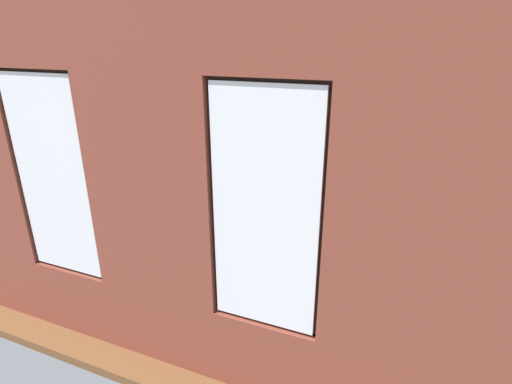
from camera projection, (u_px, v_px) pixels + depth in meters
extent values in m
cube|color=brown|center=(266.00, 240.00, 6.28)|extent=(6.61, 6.17, 0.10)
cube|color=brown|center=(446.00, 234.00, 2.49)|extent=(1.52, 0.16, 3.57)
cube|color=brown|center=(149.00, 186.00, 3.29)|extent=(1.20, 0.16, 3.57)
cube|color=brown|center=(265.00, 356.00, 3.43)|extent=(0.89, 0.16, 0.74)
cube|color=brown|center=(269.00, 2.00, 2.43)|extent=(0.89, 0.16, 0.88)
cube|color=white|center=(264.00, 216.00, 2.91)|extent=(0.83, 0.03, 1.89)
cube|color=#38281E|center=(267.00, 213.00, 2.96)|extent=(0.89, 0.04, 1.95)
cube|color=brown|center=(80.00, 299.00, 4.18)|extent=(0.89, 0.16, 0.74)
cube|color=brown|center=(24.00, 10.00, 3.18)|extent=(0.89, 0.16, 0.88)
cube|color=white|center=(53.00, 179.00, 3.65)|extent=(0.83, 0.03, 1.89)
cube|color=#38281E|center=(58.00, 177.00, 3.70)|extent=(0.89, 0.04, 1.95)
cube|color=olive|center=(166.00, 289.00, 3.77)|extent=(3.17, 0.24, 0.06)
cube|color=black|center=(153.00, 157.00, 3.29)|extent=(0.46, 0.03, 0.58)
cube|color=#389360|center=(154.00, 156.00, 3.30)|extent=(0.40, 0.01, 0.52)
cube|color=silver|center=(93.00, 113.00, 6.50)|extent=(0.10, 5.17, 3.57)
cube|color=black|center=(180.00, 292.00, 4.56)|extent=(2.03, 0.85, 0.42)
cube|color=black|center=(160.00, 277.00, 4.14)|extent=(2.03, 0.24, 0.38)
cube|color=black|center=(252.00, 287.00, 4.13)|extent=(0.22, 0.85, 0.24)
cube|color=black|center=(113.00, 253.00, 4.78)|extent=(0.22, 0.85, 0.24)
cube|color=black|center=(211.00, 278.00, 4.36)|extent=(0.73, 0.65, 0.12)
cube|color=black|center=(151.00, 263.00, 4.64)|extent=(0.73, 0.65, 0.12)
cube|color=black|center=(420.00, 282.00, 4.74)|extent=(1.01, 2.15, 0.42)
cube|color=black|center=(456.00, 257.00, 4.51)|extent=(0.40, 2.11, 0.38)
cube|color=black|center=(419.00, 226.00, 5.46)|extent=(0.86, 0.29, 0.24)
cube|color=black|center=(430.00, 308.00, 3.80)|extent=(0.86, 0.29, 0.24)
cube|color=black|center=(417.00, 241.00, 5.15)|extent=(0.68, 0.56, 0.12)
cube|color=black|center=(419.00, 262.00, 4.66)|extent=(0.68, 0.56, 0.12)
cube|color=black|center=(422.00, 289.00, 4.17)|extent=(0.68, 0.56, 0.12)
cube|color=olive|center=(275.00, 203.00, 6.45)|extent=(1.30, 0.73, 0.04)
cube|color=olive|center=(315.00, 214.00, 6.58)|extent=(0.07, 0.07, 0.41)
cube|color=olive|center=(250.00, 204.00, 7.01)|extent=(0.07, 0.07, 0.41)
cube|color=olive|center=(305.00, 230.00, 6.06)|extent=(0.07, 0.07, 0.41)
cube|color=olive|center=(235.00, 217.00, 6.48)|extent=(0.07, 0.07, 0.41)
cylinder|color=#33567F|center=(251.00, 199.00, 6.47)|extent=(0.07, 0.07, 0.08)
cylinder|color=#B7333D|center=(279.00, 202.00, 6.29)|extent=(0.08, 0.08, 0.12)
cube|color=black|center=(268.00, 198.00, 6.58)|extent=(0.18, 0.09, 0.02)
cube|color=#59595B|center=(275.00, 201.00, 6.44)|extent=(0.15, 0.16, 0.02)
cube|color=#B2B2B7|center=(299.00, 202.00, 6.42)|extent=(0.17, 0.14, 0.02)
cube|color=black|center=(106.00, 207.00, 6.66)|extent=(1.24, 0.42, 0.58)
cube|color=black|center=(104.00, 189.00, 6.54)|extent=(0.45, 0.20, 0.05)
cube|color=black|center=(103.00, 186.00, 6.52)|extent=(0.06, 0.04, 0.06)
cube|color=black|center=(100.00, 167.00, 6.41)|extent=(1.02, 0.04, 0.58)
cube|color=black|center=(101.00, 167.00, 6.42)|extent=(0.97, 0.01, 0.53)
cylinder|color=olive|center=(298.00, 193.00, 7.65)|extent=(0.51, 0.51, 0.28)
ellipsoid|color=silver|center=(298.00, 176.00, 7.53)|extent=(1.14, 1.14, 0.45)
ellipsoid|color=navy|center=(294.00, 170.00, 7.52)|extent=(0.44, 0.44, 0.18)
cylinder|color=beige|center=(438.00, 379.00, 3.48)|extent=(0.31, 0.31, 0.30)
cylinder|color=brown|center=(442.00, 360.00, 3.40)|extent=(0.05, 0.05, 0.13)
ellipsoid|color=#1E5B28|center=(448.00, 332.00, 3.30)|extent=(0.53, 0.53, 0.47)
cylinder|color=#47423D|center=(397.00, 232.00, 6.20)|extent=(0.20, 0.20, 0.21)
cylinder|color=brown|center=(399.00, 223.00, 6.14)|extent=(0.03, 0.03, 0.12)
ellipsoid|color=#286B2D|center=(401.00, 208.00, 6.05)|extent=(0.46, 0.46, 0.36)
cylinder|color=#47423D|center=(436.00, 204.00, 7.13)|extent=(0.31, 0.31, 0.30)
cylinder|color=brown|center=(439.00, 188.00, 7.02)|extent=(0.06, 0.06, 0.30)
cone|color=#337F38|center=(431.00, 163.00, 6.93)|extent=(0.53, 0.18, 0.68)
cone|color=#337F38|center=(435.00, 167.00, 6.75)|extent=(0.45, 0.56, 0.66)
cone|color=#337F38|center=(444.00, 170.00, 6.65)|extent=(0.21, 0.62, 0.62)
cone|color=#337F38|center=(459.00, 171.00, 6.71)|extent=(0.68, 0.36, 0.57)
cone|color=#337F38|center=(455.00, 165.00, 6.83)|extent=(0.57, 0.31, 0.67)
cone|color=#337F38|center=(447.00, 162.00, 6.99)|extent=(0.35, 0.56, 0.68)
cone|color=#337F38|center=(432.00, 163.00, 7.13)|extent=(0.54, 0.62, 0.58)
cylinder|color=#9E5638|center=(319.00, 213.00, 6.93)|extent=(0.16, 0.16, 0.15)
cylinder|color=brown|center=(319.00, 207.00, 6.89)|extent=(0.02, 0.02, 0.09)
ellipsoid|color=#337F38|center=(320.00, 200.00, 6.85)|extent=(0.24, 0.24, 0.17)
cylinder|color=beige|center=(86.00, 281.00, 4.92)|extent=(0.24, 0.24, 0.26)
cylinder|color=brown|center=(82.00, 259.00, 4.81)|extent=(0.04, 0.04, 0.35)
cone|color=#3D8E42|center=(66.00, 226.00, 4.73)|extent=(0.44, 0.15, 0.53)
cone|color=#3D8E42|center=(59.00, 238.00, 4.54)|extent=(0.30, 0.51, 0.47)
cone|color=#3D8E42|center=(75.00, 235.00, 4.52)|extent=(0.36, 0.39, 0.54)
cone|color=#3D8E42|center=(87.00, 230.00, 4.62)|extent=(0.41, 0.17, 0.54)
cone|color=#3D8E42|center=(95.00, 227.00, 4.81)|extent=(0.31, 0.51, 0.46)
cone|color=#3D8E42|center=(81.00, 223.00, 4.81)|extent=(0.29, 0.44, 0.53)
cylinder|color=#9E5638|center=(303.00, 329.00, 4.06)|extent=(0.36, 0.36, 0.33)
cylinder|color=brown|center=(305.00, 292.00, 3.90)|extent=(0.07, 0.07, 0.54)
cone|color=#286B2D|center=(285.00, 247.00, 3.78)|extent=(0.56, 0.23, 0.52)
cone|color=#286B2D|center=(289.00, 258.00, 3.61)|extent=(0.43, 0.56, 0.50)
cone|color=#286B2D|center=(311.00, 254.00, 3.56)|extent=(0.35, 0.48, 0.59)
cone|color=#286B2D|center=(332.00, 257.00, 3.65)|extent=(0.57, 0.17, 0.49)
cone|color=#286B2D|center=(326.00, 246.00, 3.85)|extent=(0.47, 0.55, 0.49)
cone|color=#286B2D|center=(305.00, 238.00, 3.89)|extent=(0.35, 0.52, 0.56)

